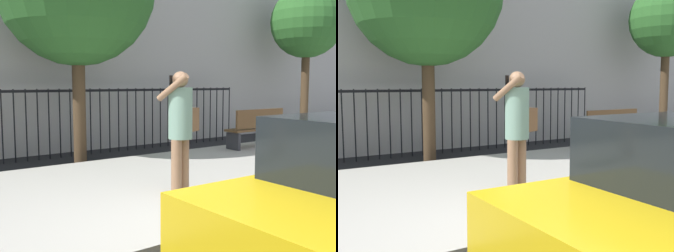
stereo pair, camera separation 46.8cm
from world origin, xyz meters
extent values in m
plane|color=black|center=(0.00, 0.00, 0.00)|extent=(60.00, 60.00, 0.00)
cube|color=#B2ADA3|center=(0.00, 2.20, 0.07)|extent=(28.00, 4.40, 0.15)
cube|color=black|center=(0.00, 5.90, 1.55)|extent=(12.00, 0.04, 0.06)
cylinder|color=black|center=(-0.64, 5.90, 0.80)|extent=(0.03, 0.03, 1.60)
cylinder|color=black|center=(-0.38, 5.90, 0.80)|extent=(0.03, 0.03, 1.60)
cylinder|color=black|center=(-0.13, 5.90, 0.80)|extent=(0.03, 0.03, 1.60)
cylinder|color=black|center=(0.13, 5.90, 0.80)|extent=(0.03, 0.03, 1.60)
cylinder|color=black|center=(0.38, 5.90, 0.80)|extent=(0.03, 0.03, 1.60)
cylinder|color=black|center=(0.64, 5.90, 0.80)|extent=(0.03, 0.03, 1.60)
cylinder|color=black|center=(0.89, 5.90, 0.80)|extent=(0.03, 0.03, 1.60)
cylinder|color=black|center=(1.15, 5.90, 0.80)|extent=(0.03, 0.03, 1.60)
cylinder|color=black|center=(1.40, 5.90, 0.80)|extent=(0.03, 0.03, 1.60)
cylinder|color=black|center=(1.66, 5.90, 0.80)|extent=(0.03, 0.03, 1.60)
cylinder|color=black|center=(1.91, 5.90, 0.80)|extent=(0.03, 0.03, 1.60)
cylinder|color=black|center=(2.17, 5.90, 0.80)|extent=(0.03, 0.03, 1.60)
cylinder|color=black|center=(2.43, 5.90, 0.80)|extent=(0.03, 0.03, 1.60)
cylinder|color=black|center=(2.68, 5.90, 0.80)|extent=(0.03, 0.03, 1.60)
cylinder|color=black|center=(2.94, 5.90, 0.80)|extent=(0.03, 0.03, 1.60)
cylinder|color=black|center=(3.19, 5.90, 0.80)|extent=(0.03, 0.03, 1.60)
cylinder|color=black|center=(3.45, 5.90, 0.80)|extent=(0.03, 0.03, 1.60)
cylinder|color=black|center=(3.70, 5.90, 0.80)|extent=(0.03, 0.03, 1.60)
cylinder|color=black|center=(3.96, 5.90, 0.80)|extent=(0.03, 0.03, 1.60)
cylinder|color=black|center=(4.21, 5.90, 0.80)|extent=(0.03, 0.03, 1.60)
cylinder|color=black|center=(4.47, 5.90, 0.80)|extent=(0.03, 0.03, 1.60)
cylinder|color=black|center=(4.72, 5.90, 0.80)|extent=(0.03, 0.03, 1.60)
cylinder|color=black|center=(4.98, 5.90, 0.80)|extent=(0.03, 0.03, 1.60)
cylinder|color=black|center=(5.23, 5.90, 0.80)|extent=(0.03, 0.03, 1.60)
cylinder|color=black|center=(5.49, 5.90, 0.80)|extent=(0.03, 0.03, 1.60)
cylinder|color=black|center=(5.74, 5.90, 0.80)|extent=(0.03, 0.03, 1.60)
cylinder|color=black|center=(6.00, 5.90, 0.80)|extent=(0.03, 0.03, 1.60)
cylinder|color=black|center=(-0.36, -0.83, 0.32)|extent=(0.64, 0.22, 0.64)
cylinder|color=#936B4C|center=(0.60, 1.35, 0.55)|extent=(0.15, 0.15, 0.79)
cylinder|color=#936B4C|center=(0.78, 1.42, 0.55)|extent=(0.15, 0.15, 0.79)
cylinder|color=gray|center=(0.69, 1.38, 1.30)|extent=(0.44, 0.44, 0.72)
sphere|color=#936B4C|center=(0.69, 1.38, 1.78)|extent=(0.22, 0.22, 0.22)
cylinder|color=#936B4C|center=(0.50, 1.31, 1.67)|extent=(0.26, 0.50, 0.39)
cylinder|color=#936B4C|center=(0.88, 1.45, 1.28)|extent=(0.09, 0.09, 0.55)
cube|color=black|center=(0.53, 1.39, 1.76)|extent=(0.07, 0.03, 0.15)
cube|color=brown|center=(0.93, 1.47, 1.20)|extent=(0.32, 0.25, 0.34)
cube|color=brown|center=(4.77, 3.74, 0.60)|extent=(1.60, 0.45, 0.05)
cube|color=brown|center=(4.77, 3.54, 0.88)|extent=(1.60, 0.06, 0.44)
cube|color=#333338|center=(4.07, 3.74, 0.35)|extent=(0.08, 0.41, 0.40)
cube|color=#333338|center=(5.47, 3.74, 0.35)|extent=(0.08, 0.41, 0.40)
cylinder|color=#4C3823|center=(8.38, 4.95, 1.51)|extent=(0.25, 0.25, 3.02)
sphere|color=#2D6628|center=(8.38, 4.95, 3.64)|extent=(2.25, 2.25, 2.25)
cylinder|color=#4C3823|center=(0.74, 5.01, 1.41)|extent=(0.27, 0.27, 2.82)
camera|label=1|loc=(-2.79, -3.19, 1.72)|focal=43.80mm
camera|label=2|loc=(-2.40, -3.45, 1.72)|focal=43.80mm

